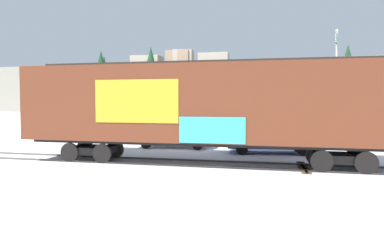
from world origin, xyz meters
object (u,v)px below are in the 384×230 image
(parked_car_white, at_px, (173,134))
(parked_car_blue, at_px, (270,139))
(flagpole, at_px, (336,70))
(freight_car, at_px, (207,105))

(parked_car_white, bearing_deg, parked_car_blue, -7.15)
(flagpole, relative_size, parked_car_white, 1.60)
(freight_car, relative_size, flagpole, 2.24)
(freight_car, height_order, flagpole, flagpole)
(flagpole, relative_size, parked_car_blue, 1.55)
(freight_car, xyz_separation_m, flagpole, (6.83, 9.35, 2.22))
(flagpole, xyz_separation_m, parked_car_blue, (-4.14, -5.13, -4.18))
(freight_car, height_order, parked_car_blue, freight_car)
(freight_car, bearing_deg, parked_car_blue, 57.48)
(parked_car_white, height_order, parked_car_blue, parked_car_white)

